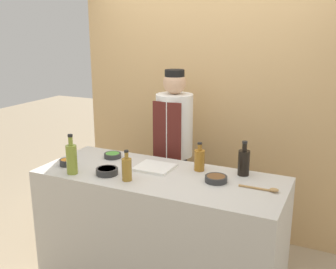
# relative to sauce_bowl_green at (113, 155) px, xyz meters

# --- Properties ---
(cabinet_wall) EXTENTS (2.73, 0.18, 2.40)m
(cabinet_wall) POSITION_rel_sauce_bowl_green_xyz_m (0.55, 0.96, 0.23)
(cabinet_wall) COLOR tan
(cabinet_wall) RESTS_ON ground_plane
(counter) EXTENTS (1.91, 0.76, 0.95)m
(counter) POSITION_rel_sauce_bowl_green_xyz_m (0.55, -0.19, -0.50)
(counter) COLOR beige
(counter) RESTS_ON ground_plane
(sauce_bowl_green) EXTENTS (0.15, 0.15, 0.04)m
(sauce_bowl_green) POSITION_rel_sauce_bowl_green_xyz_m (0.00, 0.00, 0.00)
(sauce_bowl_green) COLOR #2D2D2D
(sauce_bowl_green) RESTS_ON counter
(sauce_bowl_brown) EXTENTS (0.16, 0.16, 0.04)m
(sauce_bowl_brown) POSITION_rel_sauce_bowl_green_xyz_m (0.98, -0.14, 0.00)
(sauce_bowl_brown) COLOR #2D2D2D
(sauce_bowl_brown) RESTS_ON counter
(sauce_bowl_orange) EXTENTS (0.12, 0.12, 0.05)m
(sauce_bowl_orange) POSITION_rel_sauce_bowl_green_xyz_m (-0.23, -0.32, 0.01)
(sauce_bowl_orange) COLOR #2D2D2D
(sauce_bowl_orange) RESTS_ON counter
(sauce_bowl_white) EXTENTS (0.17, 0.17, 0.05)m
(sauce_bowl_white) POSITION_rel_sauce_bowl_green_xyz_m (0.18, -0.36, 0.00)
(sauce_bowl_white) COLOR #2D2D2D
(sauce_bowl_white) RESTS_ON counter
(cutting_board) EXTENTS (0.29, 0.26, 0.02)m
(cutting_board) POSITION_rel_sauce_bowl_green_xyz_m (0.45, -0.09, -0.01)
(cutting_board) COLOR white
(cutting_board) RESTS_ON counter
(bottle_oil) EXTENTS (0.08, 0.08, 0.31)m
(bottle_oil) POSITION_rel_sauce_bowl_green_xyz_m (-0.07, -0.45, 0.10)
(bottle_oil) COLOR olive
(bottle_oil) RESTS_ON counter
(bottle_soy) EXTENTS (0.09, 0.09, 0.27)m
(bottle_soy) POSITION_rel_sauce_bowl_green_xyz_m (1.13, 0.08, 0.08)
(bottle_soy) COLOR black
(bottle_soy) RESTS_ON counter
(bottle_amber) EXTENTS (0.08, 0.08, 0.23)m
(bottle_amber) POSITION_rel_sauce_bowl_green_xyz_m (0.79, 0.03, 0.07)
(bottle_amber) COLOR #9E661E
(bottle_amber) RESTS_ON counter
(bottle_vinegar) EXTENTS (0.07, 0.07, 0.23)m
(bottle_vinegar) POSITION_rel_sauce_bowl_green_xyz_m (0.38, -0.40, 0.07)
(bottle_vinegar) COLOR olive
(bottle_vinegar) RESTS_ON counter
(wooden_spoon) EXTENTS (0.28, 0.05, 0.03)m
(wooden_spoon) POSITION_rel_sauce_bowl_green_xyz_m (1.34, -0.16, -0.01)
(wooden_spoon) COLOR #B2844C
(wooden_spoon) RESTS_ON counter
(chef_center) EXTENTS (0.34, 0.34, 1.67)m
(chef_center) POSITION_rel_sauce_bowl_green_xyz_m (0.37, 0.47, -0.05)
(chef_center) COLOR #28282D
(chef_center) RESTS_ON ground_plane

